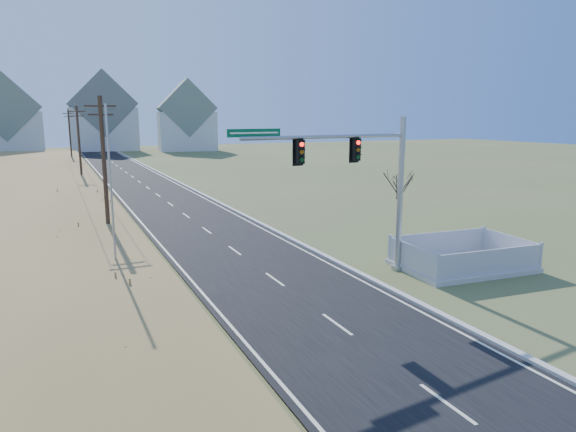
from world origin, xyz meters
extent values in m
plane|color=#4B582A|center=(0.00, 0.00, 0.00)|extent=(260.00, 260.00, 0.00)
cube|color=black|center=(0.00, 50.00, 0.03)|extent=(8.00, 180.00, 0.06)
cube|color=#B2AFA8|center=(4.15, 50.00, 0.09)|extent=(0.30, 180.00, 0.18)
cylinder|color=#422D1E|center=(-6.50, 15.00, 4.50)|extent=(0.26, 0.26, 9.00)
cube|color=#422D1E|center=(-6.50, 15.00, 8.40)|extent=(1.80, 0.10, 0.10)
cube|color=#422D1E|center=(-6.50, 15.00, 7.90)|extent=(1.40, 0.10, 0.10)
cylinder|color=#422D1E|center=(-6.50, 45.00, 4.50)|extent=(0.26, 0.26, 9.00)
cube|color=#422D1E|center=(-6.50, 45.00, 8.40)|extent=(1.80, 0.10, 0.10)
cube|color=#422D1E|center=(-6.50, 45.00, 7.90)|extent=(1.40, 0.10, 0.10)
cylinder|color=#422D1E|center=(-6.50, 75.00, 4.50)|extent=(0.26, 0.26, 9.00)
cube|color=#422D1E|center=(-6.50, 75.00, 8.40)|extent=(1.80, 0.10, 0.10)
cube|color=#422D1E|center=(-6.50, 75.00, 7.90)|extent=(1.40, 0.10, 0.10)
cube|color=silver|center=(-18.00, 108.00, 4.50)|extent=(14.66, 10.95, 9.00)
cube|color=slate|center=(-18.00, 108.00, 9.90)|extent=(14.93, 11.17, 14.26)
cube|color=silver|center=(2.00, 112.00, 5.00)|extent=(15.00, 10.00, 10.00)
cube|color=slate|center=(2.00, 112.00, 10.90)|extent=(15.27, 10.20, 15.27)
cube|color=silver|center=(20.00, 104.00, 4.50)|extent=(13.87, 10.31, 9.00)
cube|color=slate|center=(20.00, 104.00, 9.90)|extent=(14.12, 10.51, 13.24)
cylinder|color=#9EA0A5|center=(6.50, 3.08, 0.11)|extent=(0.67, 0.67, 0.22)
cylinder|color=#9EA0A5|center=(6.50, 3.08, 3.89)|extent=(0.29, 0.29, 7.78)
cylinder|color=#9EA0A5|center=(2.08, 2.57, 6.89)|extent=(8.85, 1.20, 0.18)
cube|color=black|center=(3.63, 2.75, 6.27)|extent=(0.37, 0.32, 1.05)
cube|color=black|center=(0.54, 2.39, 6.27)|extent=(0.37, 0.32, 1.05)
cube|color=#04542D|center=(-1.67, 2.14, 7.11)|extent=(2.43, 0.32, 0.33)
cube|color=#B7B5AD|center=(9.73, 1.90, 0.12)|extent=(6.81, 4.89, 0.25)
cube|color=#BBBBC0|center=(9.59, -0.16, 0.87)|extent=(6.20, 0.52, 1.24)
cube|color=#BBBBC0|center=(9.88, 3.97, 0.87)|extent=(6.20, 0.52, 1.24)
cube|color=#BBBBC0|center=(6.63, 2.12, 0.87)|extent=(0.37, 4.14, 1.24)
cube|color=#BBBBC0|center=(12.83, 1.68, 0.87)|extent=(0.37, 4.14, 1.24)
cube|color=white|center=(6.97, 0.77, 0.31)|extent=(0.47, 0.10, 0.58)
cube|color=red|center=(6.98, 0.74, 0.31)|extent=(0.37, 0.06, 0.17)
cylinder|color=#B7B5AD|center=(-7.00, 6.41, 0.08)|extent=(0.38, 0.38, 0.17)
cylinder|color=#9EA0A5|center=(-7.00, 6.41, 4.17)|extent=(0.10, 0.10, 8.34)
cylinder|color=#4C3F33|center=(8.33, 5.62, 1.68)|extent=(0.15, 0.15, 3.36)
camera|label=1|loc=(-9.25, -17.82, 7.73)|focal=32.00mm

